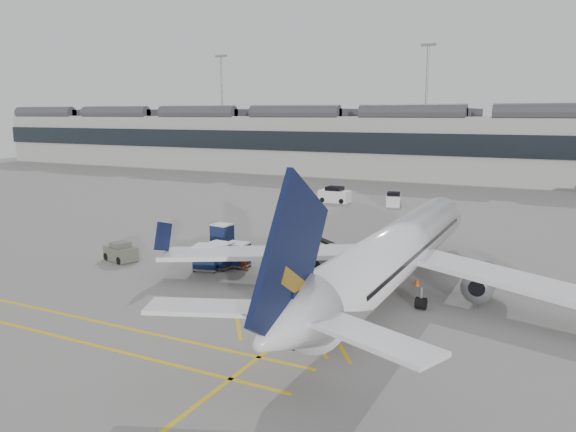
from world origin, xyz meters
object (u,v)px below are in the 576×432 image
at_px(baggage_cart_a, 207,257).
at_px(ramp_agent_b, 244,258).
at_px(ramp_agent_a, 289,252).
at_px(airliner_main, 393,254).
at_px(belt_loader, 315,251).
at_px(pushback_tug, 121,252).

distance_m(baggage_cart_a, ramp_agent_b, 2.74).
bearing_deg(ramp_agent_b, ramp_agent_a, -121.06).
bearing_deg(airliner_main, ramp_agent_b, 175.72).
xyz_separation_m(airliner_main, ramp_agent_a, (-9.53, 4.32, -1.91)).
bearing_deg(baggage_cart_a, belt_loader, 34.82).
distance_m(baggage_cart_a, pushback_tug, 7.79).
distance_m(airliner_main, ramp_agent_a, 10.64).
relative_size(belt_loader, baggage_cart_a, 2.36).
bearing_deg(belt_loader, pushback_tug, -173.54).
xyz_separation_m(belt_loader, baggage_cart_a, (-5.74, -6.85, 0.45)).
bearing_deg(ramp_agent_b, pushback_tug, 11.93).
bearing_deg(belt_loader, ramp_agent_b, -144.31).
distance_m(belt_loader, pushback_tug, 15.45).
bearing_deg(ramp_agent_a, belt_loader, 40.89).
height_order(airliner_main, ramp_agent_b, airliner_main).
xyz_separation_m(ramp_agent_b, pushback_tug, (-10.12, -2.06, -0.23)).
relative_size(ramp_agent_b, pushback_tug, 0.59).
xyz_separation_m(airliner_main, ramp_agent_b, (-11.63, 0.90, -1.89)).
distance_m(belt_loader, ramp_agent_a, 2.43).
bearing_deg(ramp_agent_a, ramp_agent_b, -138.90).
relative_size(belt_loader, ramp_agent_a, 2.97).
height_order(belt_loader, pushback_tug, belt_loader).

